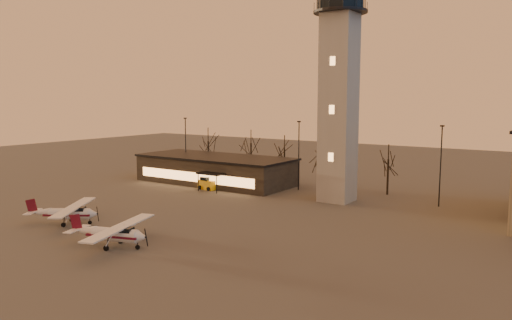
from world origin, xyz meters
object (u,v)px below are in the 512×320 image
(control_tower, at_px, (339,75))
(terminal, at_px, (215,170))
(service_cart, at_px, (208,185))
(cessna_front, at_px, (117,237))
(cessna_rear, at_px, (71,216))

(control_tower, xyz_separation_m, terminal, (-21.99, 1.98, -14.17))
(terminal, relative_size, service_cart, 8.21)
(cessna_front, xyz_separation_m, cessna_rear, (-10.67, 2.84, -0.02))
(control_tower, relative_size, terminal, 1.28)
(terminal, bearing_deg, service_cart, -62.58)
(cessna_rear, relative_size, service_cart, 2.98)
(terminal, bearing_deg, cessna_rear, -82.78)
(terminal, distance_m, service_cart, 5.79)
(terminal, height_order, cessna_front, terminal)
(cessna_rear, bearing_deg, cessna_front, -48.46)
(terminal, xyz_separation_m, service_cart, (2.58, -4.97, -1.46))
(terminal, relative_size, cessna_rear, 2.76)
(cessna_front, xyz_separation_m, service_cart, (-11.78, 27.04, -0.28))
(terminal, bearing_deg, cessna_front, -65.83)
(cessna_front, distance_m, service_cart, 29.50)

